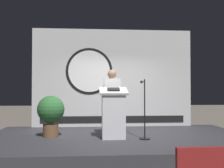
{
  "coord_description": "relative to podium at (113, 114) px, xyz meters",
  "views": [
    {
      "loc": [
        -0.72,
        -6.66,
        1.38
      ],
      "look_at": [
        -0.17,
        0.06,
        1.55
      ],
      "focal_mm": 44.46,
      "sensor_mm": 36.0,
      "label": 1
    }
  ],
  "objects": [
    {
      "name": "microphone_stand",
      "position": [
        0.69,
        -0.1,
        -0.1
      ],
      "size": [
        0.24,
        0.52,
        1.35
      ],
      "color": "black",
      "rests_on": "stage_platform"
    },
    {
      "name": "potted_plant",
      "position": [
        -1.46,
        0.35,
        0.02
      ],
      "size": [
        0.64,
        0.64,
        0.97
      ],
      "color": "brown",
      "rests_on": "stage_platform"
    },
    {
      "name": "ground_plane",
      "position": [
        0.17,
        0.34,
        -0.87
      ],
      "size": [
        40.0,
        40.0,
        0.0
      ],
      "primitive_type": "plane",
      "color": "#6B6056"
    },
    {
      "name": "speaker_person",
      "position": [
        0.01,
        0.48,
        0.25
      ],
      "size": [
        0.4,
        0.26,
        1.61
      ],
      "color": "black",
      "rests_on": "stage_platform"
    },
    {
      "name": "banner_display",
      "position": [
        0.14,
        2.19,
        0.92
      ],
      "size": [
        4.89,
        0.12,
        2.98
      ],
      "color": "silver",
      "rests_on": "stage_platform"
    },
    {
      "name": "podium",
      "position": [
        0.0,
        0.0,
        0.0
      ],
      "size": [
        0.64,
        0.49,
        1.18
      ],
      "color": "silver",
      "rests_on": "stage_platform"
    },
    {
      "name": "stage_platform",
      "position": [
        0.17,
        0.34,
        -0.72
      ],
      "size": [
        6.4,
        4.0,
        0.3
      ],
      "primitive_type": "cube",
      "color": "#333338",
      "rests_on": "ground"
    }
  ]
}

